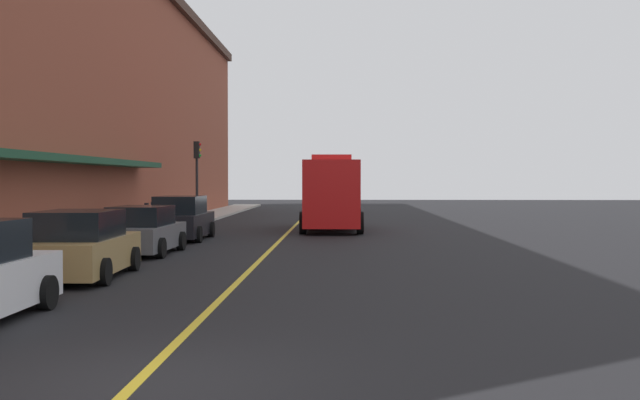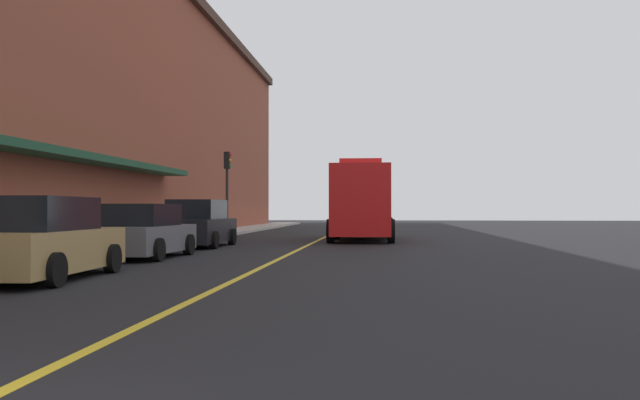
% 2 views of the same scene
% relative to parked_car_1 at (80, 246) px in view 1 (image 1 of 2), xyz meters
% --- Properties ---
extents(ground_plane, '(112.00, 112.00, 0.00)m').
position_rel_parked_car_1_xyz_m(ground_plane, '(3.94, 15.68, -0.78)').
color(ground_plane, black).
extents(sidewalk_left, '(2.40, 70.00, 0.15)m').
position_rel_parked_car_1_xyz_m(sidewalk_left, '(-2.26, 15.68, -0.71)').
color(sidewalk_left, '#ADA8A0').
rests_on(sidewalk_left, ground).
extents(lane_center_stripe, '(0.16, 70.00, 0.01)m').
position_rel_parked_car_1_xyz_m(lane_center_stripe, '(3.94, 15.68, -0.78)').
color(lane_center_stripe, gold).
rests_on(lane_center_stripe, ground).
extents(parked_car_1, '(2.26, 4.56, 1.66)m').
position_rel_parked_car_1_xyz_m(parked_car_1, '(0.00, 0.00, 0.00)').
color(parked_car_1, '#A5844C').
rests_on(parked_car_1, ground).
extents(parked_car_2, '(2.13, 4.31, 1.56)m').
position_rel_parked_car_1_xyz_m(parked_car_2, '(-0.04, 5.91, -0.04)').
color(parked_car_2, '#595B60').
rests_on(parked_car_2, ground).
extents(parked_car_3, '(2.11, 4.56, 1.76)m').
position_rel_parked_car_1_xyz_m(parked_car_3, '(-0.03, 11.70, 0.04)').
color(parked_car_3, black).
rests_on(parked_car_3, ground).
extents(fire_truck, '(2.87, 8.17, 3.51)m').
position_rel_parked_car_1_xyz_m(fire_truck, '(5.92, 17.80, 0.89)').
color(fire_truck, red).
rests_on(fire_truck, ground).
extents(parking_meter_0, '(0.14, 0.18, 1.33)m').
position_rel_parked_car_1_xyz_m(parking_meter_0, '(-1.41, 12.61, 0.28)').
color(parking_meter_0, '#4C4C51').
rests_on(parking_meter_0, sidewalk_left).
extents(parking_meter_1, '(0.14, 0.18, 1.33)m').
position_rel_parked_car_1_xyz_m(parking_meter_1, '(-1.41, 11.61, 0.28)').
color(parking_meter_1, '#4C4C51').
rests_on(parking_meter_1, sidewalk_left).
extents(traffic_light_near, '(0.38, 0.36, 4.30)m').
position_rel_parked_car_1_xyz_m(traffic_light_near, '(-1.34, 21.80, 2.37)').
color(traffic_light_near, '#232326').
rests_on(traffic_light_near, sidewalk_left).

